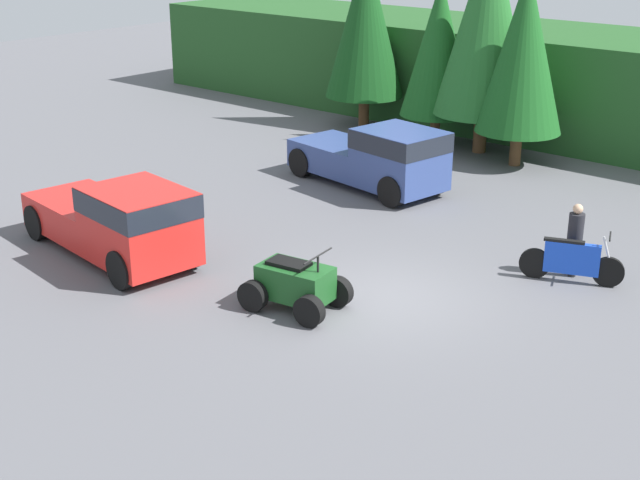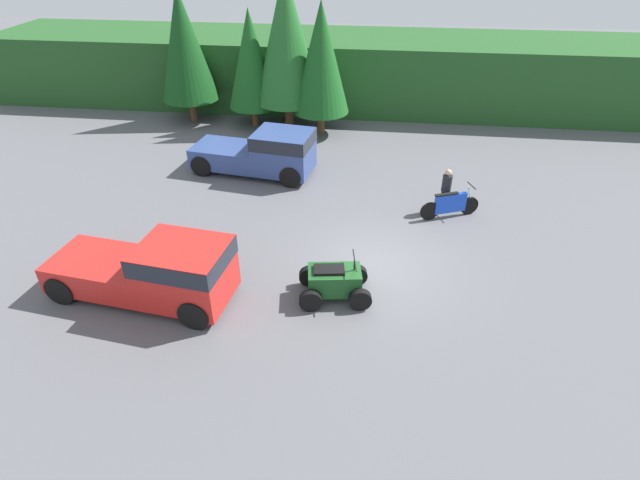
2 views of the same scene
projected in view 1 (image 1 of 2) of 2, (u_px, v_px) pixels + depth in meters
name	position (u px, v px, depth m)	size (l,w,h in m)	color
ground_plane	(384.00, 298.00, 19.08)	(80.00, 80.00, 0.00)	#5B5B60
tree_left	(365.00, 23.00, 32.24)	(2.88, 2.88, 6.56)	brown
tree_mid_left	(439.00, 47.00, 30.09)	(2.50, 2.50, 5.68)	brown
tree_mid_right	(487.00, 20.00, 28.67)	(3.27, 3.27, 7.44)	brown
tree_right	(523.00, 51.00, 27.43)	(2.72, 2.72, 6.18)	brown
pickup_truck_red	(120.00, 219.00, 20.77)	(5.50, 2.65, 1.92)	red
pickup_truck_second	(379.00, 156.00, 25.95)	(5.32, 2.71, 1.92)	#334784
dirt_bike	(572.00, 261.00, 19.71)	(2.15, 1.03, 1.19)	black
quad_atv	(295.00, 285.00, 18.41)	(2.22, 1.63, 1.31)	black
rider_person	(575.00, 237.00, 19.95)	(0.48, 0.48, 1.69)	black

